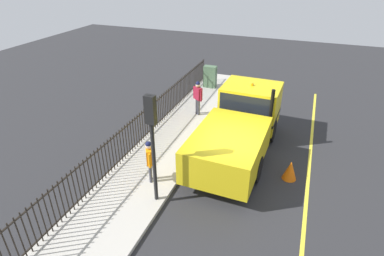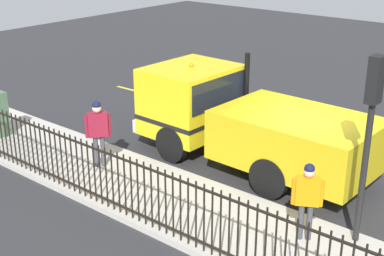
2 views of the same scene
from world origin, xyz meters
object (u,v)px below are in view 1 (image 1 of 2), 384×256
at_px(work_truck, 241,122).
at_px(pedestrian_distant, 149,157).
at_px(worker_standing, 198,95).
at_px(utility_cabinet, 210,77).
at_px(traffic_light_near, 152,129).
at_px(traffic_cone, 290,170).

xyz_separation_m(work_truck, pedestrian_distant, (2.38, 3.32, -0.14)).
relative_size(worker_standing, utility_cabinet, 1.33).
distance_m(work_truck, worker_standing, 3.48).
relative_size(worker_standing, traffic_light_near, 0.47).
distance_m(worker_standing, traffic_cone, 6.02).
height_order(pedestrian_distant, traffic_cone, pedestrian_distant).
height_order(pedestrian_distant, traffic_light_near, traffic_light_near).
height_order(work_truck, traffic_cone, work_truck).
bearing_deg(traffic_cone, traffic_light_near, 35.61).
relative_size(utility_cabinet, traffic_cone, 1.77).
bearing_deg(traffic_light_near, work_truck, 68.23).
bearing_deg(traffic_light_near, utility_cabinet, 99.76).
distance_m(traffic_light_near, utility_cabinet, 10.42).
height_order(traffic_light_near, traffic_cone, traffic_light_near).
xyz_separation_m(worker_standing, traffic_cone, (-4.79, 3.55, -0.82)).
xyz_separation_m(pedestrian_distant, traffic_light_near, (-0.61, 0.79, 1.61)).
height_order(worker_standing, utility_cabinet, worker_standing).
xyz_separation_m(worker_standing, utility_cabinet, (0.58, -3.77, -0.41)).
relative_size(worker_standing, pedestrian_distant, 1.08).
xyz_separation_m(traffic_light_near, utility_cabinet, (1.45, -10.13, -1.94)).
distance_m(work_truck, pedestrian_distant, 4.09).
bearing_deg(traffic_cone, work_truck, -31.38).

